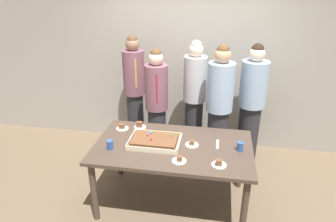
{
  "coord_description": "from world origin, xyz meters",
  "views": [
    {
      "loc": [
        0.46,
        -2.93,
        2.51
      ],
      "look_at": [
        -0.08,
        0.15,
        1.13
      ],
      "focal_mm": 32.62,
      "sensor_mm": 36.0,
      "label": 1
    }
  ],
  "objects_px": {
    "sheet_cake": "(155,141)",
    "person_serving_front": "(135,92)",
    "drink_cup_middle": "(240,146)",
    "person_far_right_suit": "(251,104)",
    "party_table": "(173,152)",
    "person_green_shirt_behind": "(194,99)",
    "plated_slice_near_left": "(179,160)",
    "plated_slice_center_front": "(122,127)",
    "cake_server_utensil": "(217,144)",
    "plated_slice_far_right": "(140,126)",
    "person_back_corner": "(219,108)",
    "drink_cup_nearest": "(110,145)",
    "person_striped_tie_right": "(157,106)",
    "plated_slice_far_left": "(192,144)",
    "plated_slice_near_right": "(219,164)"
  },
  "relations": [
    {
      "from": "sheet_cake",
      "to": "person_serving_front",
      "type": "height_order",
      "value": "person_serving_front"
    },
    {
      "from": "drink_cup_middle",
      "to": "person_far_right_suit",
      "type": "height_order",
      "value": "person_far_right_suit"
    },
    {
      "from": "party_table",
      "to": "sheet_cake",
      "type": "distance_m",
      "value": 0.24
    },
    {
      "from": "sheet_cake",
      "to": "person_far_right_suit",
      "type": "height_order",
      "value": "person_far_right_suit"
    },
    {
      "from": "person_serving_front",
      "to": "person_green_shirt_behind",
      "type": "distance_m",
      "value": 0.91
    },
    {
      "from": "party_table",
      "to": "person_serving_front",
      "type": "relative_size",
      "value": 0.99
    },
    {
      "from": "plated_slice_near_left",
      "to": "plated_slice_center_front",
      "type": "bearing_deg",
      "value": 143.19
    },
    {
      "from": "sheet_cake",
      "to": "cake_server_utensil",
      "type": "bearing_deg",
      "value": 8.68
    },
    {
      "from": "party_table",
      "to": "plated_slice_near_left",
      "type": "height_order",
      "value": "plated_slice_near_left"
    },
    {
      "from": "plated_slice_far_right",
      "to": "person_back_corner",
      "type": "height_order",
      "value": "person_back_corner"
    },
    {
      "from": "drink_cup_nearest",
      "to": "cake_server_utensil",
      "type": "distance_m",
      "value": 1.19
    },
    {
      "from": "person_striped_tie_right",
      "to": "plated_slice_far_left",
      "type": "bearing_deg",
      "value": 25.29
    },
    {
      "from": "drink_cup_nearest",
      "to": "person_striped_tie_right",
      "type": "bearing_deg",
      "value": 73.31
    },
    {
      "from": "plated_slice_near_right",
      "to": "person_striped_tie_right",
      "type": "xyz_separation_m",
      "value": [
        -0.87,
        1.15,
        0.08
      ]
    },
    {
      "from": "plated_slice_center_front",
      "to": "cake_server_utensil",
      "type": "xyz_separation_m",
      "value": [
        1.18,
        -0.19,
        -0.02
      ]
    },
    {
      "from": "plated_slice_near_left",
      "to": "drink_cup_middle",
      "type": "height_order",
      "value": "drink_cup_middle"
    },
    {
      "from": "plated_slice_near_right",
      "to": "person_far_right_suit",
      "type": "relative_size",
      "value": 0.09
    },
    {
      "from": "plated_slice_center_front",
      "to": "person_green_shirt_behind",
      "type": "bearing_deg",
      "value": 44.4
    },
    {
      "from": "plated_slice_near_left",
      "to": "person_far_right_suit",
      "type": "distance_m",
      "value": 1.64
    },
    {
      "from": "person_striped_tie_right",
      "to": "plated_slice_far_right",
      "type": "bearing_deg",
      "value": -24.89
    },
    {
      "from": "sheet_cake",
      "to": "person_striped_tie_right",
      "type": "xyz_separation_m",
      "value": [
        -0.15,
        0.83,
        0.06
      ]
    },
    {
      "from": "drink_cup_nearest",
      "to": "cake_server_utensil",
      "type": "bearing_deg",
      "value": 14.35
    },
    {
      "from": "party_table",
      "to": "person_serving_front",
      "type": "bearing_deg",
      "value": 122.95
    },
    {
      "from": "cake_server_utensil",
      "to": "plated_slice_center_front",
      "type": "bearing_deg",
      "value": 171.02
    },
    {
      "from": "person_striped_tie_right",
      "to": "plated_slice_center_front",
      "type": "bearing_deg",
      "value": -41.46
    },
    {
      "from": "drink_cup_nearest",
      "to": "drink_cup_middle",
      "type": "height_order",
      "value": "same"
    },
    {
      "from": "plated_slice_center_front",
      "to": "person_back_corner",
      "type": "distance_m",
      "value": 1.29
    },
    {
      "from": "party_table",
      "to": "person_far_right_suit",
      "type": "relative_size",
      "value": 1.02
    },
    {
      "from": "plated_slice_far_right",
      "to": "plated_slice_near_right",
      "type": "bearing_deg",
      "value": -34.39
    },
    {
      "from": "plated_slice_far_left",
      "to": "person_green_shirt_behind",
      "type": "bearing_deg",
      "value": 94.2
    },
    {
      "from": "sheet_cake",
      "to": "person_striped_tie_right",
      "type": "height_order",
      "value": "person_striped_tie_right"
    },
    {
      "from": "plated_slice_far_right",
      "to": "person_far_right_suit",
      "type": "distance_m",
      "value": 1.6
    },
    {
      "from": "plated_slice_near_left",
      "to": "person_far_right_suit",
      "type": "relative_size",
      "value": 0.09
    },
    {
      "from": "party_table",
      "to": "drink_cup_middle",
      "type": "height_order",
      "value": "drink_cup_middle"
    },
    {
      "from": "drink_cup_middle",
      "to": "cake_server_utensil",
      "type": "xyz_separation_m",
      "value": [
        -0.24,
        0.08,
        -0.05
      ]
    },
    {
      "from": "person_striped_tie_right",
      "to": "person_back_corner",
      "type": "height_order",
      "value": "person_back_corner"
    },
    {
      "from": "plated_slice_near_left",
      "to": "person_green_shirt_behind",
      "type": "height_order",
      "value": "person_green_shirt_behind"
    },
    {
      "from": "cake_server_utensil",
      "to": "person_back_corner",
      "type": "bearing_deg",
      "value": 90.58
    },
    {
      "from": "plated_slice_near_left",
      "to": "person_striped_tie_right",
      "type": "bearing_deg",
      "value": 112.63
    },
    {
      "from": "plated_slice_near_left",
      "to": "person_green_shirt_behind",
      "type": "bearing_deg",
      "value": 89.32
    },
    {
      "from": "drink_cup_middle",
      "to": "person_serving_front",
      "type": "relative_size",
      "value": 0.06
    },
    {
      "from": "plated_slice_far_left",
      "to": "drink_cup_middle",
      "type": "distance_m",
      "value": 0.53
    },
    {
      "from": "sheet_cake",
      "to": "plated_slice_far_right",
      "type": "relative_size",
      "value": 3.81
    },
    {
      "from": "plated_slice_near_right",
      "to": "person_striped_tie_right",
      "type": "height_order",
      "value": "person_striped_tie_right"
    },
    {
      "from": "sheet_cake",
      "to": "plated_slice_near_left",
      "type": "relative_size",
      "value": 3.81
    },
    {
      "from": "party_table",
      "to": "plated_slice_center_front",
      "type": "bearing_deg",
      "value": 156.96
    },
    {
      "from": "party_table",
      "to": "plated_slice_far_right",
      "type": "xyz_separation_m",
      "value": [
        -0.48,
        0.37,
        0.11
      ]
    },
    {
      "from": "plated_slice_near_left",
      "to": "cake_server_utensil",
      "type": "height_order",
      "value": "plated_slice_near_left"
    },
    {
      "from": "drink_cup_nearest",
      "to": "person_striped_tie_right",
      "type": "relative_size",
      "value": 0.06
    },
    {
      "from": "person_serving_front",
      "to": "person_green_shirt_behind",
      "type": "xyz_separation_m",
      "value": [
        0.9,
        -0.1,
        -0.01
      ]
    }
  ]
}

